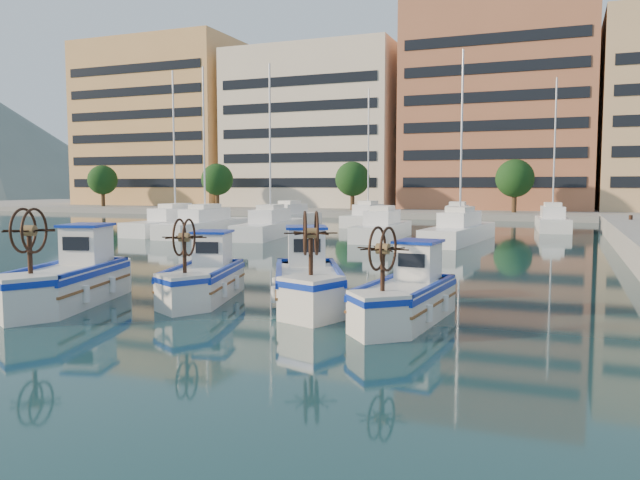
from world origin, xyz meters
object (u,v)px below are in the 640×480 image
Objects in this scene: fishing_boat_c at (308,278)px; fishing_boat_d at (407,294)px; fishing_boat_a at (70,277)px; fishing_boat_b at (204,276)px.

fishing_boat_c reaches higher than fishing_boat_d.
fishing_boat_c is at bearing 166.61° from fishing_boat_d.
fishing_boat_b is (3.16, 2.15, -0.09)m from fishing_boat_a.
fishing_boat_d is (9.62, 1.36, -0.10)m from fishing_boat_a.
fishing_boat_a reaches higher than fishing_boat_c.
fishing_boat_c is at bearing 5.71° from fishing_boat_a.
fishing_boat_b is 6.51m from fishing_boat_d.
fishing_boat_a is at bearing 175.71° from fishing_boat_c.
fishing_boat_d is (3.16, -1.07, -0.08)m from fishing_boat_c.
fishing_boat_a reaches higher than fishing_boat_b.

